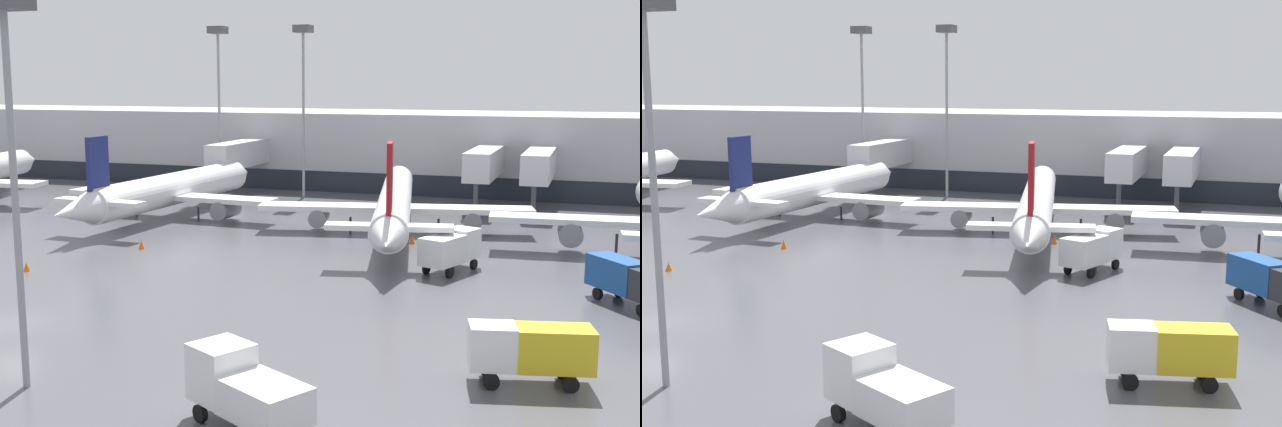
{
  "view_description": "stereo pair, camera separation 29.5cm",
  "coord_description": "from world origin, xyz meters",
  "views": [
    {
      "loc": [
        29.05,
        -33.31,
        12.78
      ],
      "look_at": [
        9.6,
        22.15,
        3.0
      ],
      "focal_mm": 45.0,
      "sensor_mm": 36.0,
      "label": 1
    },
    {
      "loc": [
        29.33,
        -33.21,
        12.78
      ],
      "look_at": [
        9.6,
        22.15,
        3.0
      ],
      "focal_mm": 45.0,
      "sensor_mm": 36.0,
      "label": 2
    }
  ],
  "objects": [
    {
      "name": "apron_light_mast_5",
      "position": [
        -1.68,
        48.87,
        14.66
      ],
      "size": [
        1.8,
        1.8,
        18.63
      ],
      "color": "gray",
      "rests_on": "ground_plane"
    },
    {
      "name": "service_truck_1",
      "position": [
        26.73,
        0.27,
        1.59
      ],
      "size": [
        5.42,
        2.87,
        2.58
      ],
      "rotation": [
        0.0,
        0.0,
        3.38
      ],
      "color": "gold",
      "rests_on": "ground_plane"
    },
    {
      "name": "apron_light_mast_4",
      "position": [
        -11.69,
        48.6,
        14.71
      ],
      "size": [
        1.8,
        1.8,
        18.69
      ],
      "color": "gray",
      "rests_on": "ground_plane"
    },
    {
      "name": "traffic_cone_0",
      "position": [
        -3.82,
        18.99,
        0.35
      ],
      "size": [
        0.47,
        0.47,
        0.7
      ],
      "color": "orange",
      "rests_on": "ground_plane"
    },
    {
      "name": "traffic_cone_2",
      "position": [
        -7.23,
        10.05,
        0.31
      ],
      "size": [
        0.5,
        0.5,
        0.61
      ],
      "color": "orange",
      "rests_on": "ground_plane"
    },
    {
      "name": "parked_jet_4",
      "position": [
        12.9,
        31.79,
        2.6
      ],
      "size": [
        23.05,
        37.42,
        8.7
      ],
      "rotation": [
        0.0,
        0.0,
        1.79
      ],
      "color": "white",
      "rests_on": "ground_plane"
    },
    {
      "name": "service_truck_0",
      "position": [
        19.87,
        19.47,
        1.63
      ],
      "size": [
        3.6,
        5.47,
        2.74
      ],
      "rotation": [
        0.0,
        0.0,
        1.21
      ],
      "color": "silver",
      "rests_on": "ground_plane"
    },
    {
      "name": "service_truck_3",
      "position": [
        31.01,
        14.55,
        1.58
      ],
      "size": [
        5.0,
        5.71,
        2.58
      ],
      "rotation": [
        0.0,
        0.0,
        5.38
      ],
      "color": "#19478C",
      "rests_on": "ground_plane"
    },
    {
      "name": "apron_light_mast_2",
      "position": [
        6.69,
        -7.03,
        13.06
      ],
      "size": [
        1.8,
        1.8,
        16.31
      ],
      "color": "gray",
      "rests_on": "ground_plane"
    },
    {
      "name": "service_truck_2",
      "position": [
        17.04,
        -7.63,
        1.55
      ],
      "size": [
        5.62,
        4.35,
        2.88
      ],
      "rotation": [
        0.0,
        0.0,
        2.65
      ],
      "color": "silver",
      "rests_on": "ground_plane"
    },
    {
      "name": "ground_plane",
      "position": [
        0.0,
        0.0,
        0.0
      ],
      "size": [
        320.0,
        320.0,
        0.0
      ],
      "primitive_type": "plane",
      "color": "#4C4C51"
    },
    {
      "name": "parked_jet_1",
      "position": [
        -9.0,
        32.36,
        2.56
      ],
      "size": [
        21.39,
        32.14,
        8.31
      ],
      "rotation": [
        0.0,
        0.0,
        1.52
      ],
      "color": "white",
      "rests_on": "ground_plane"
    },
    {
      "name": "traffic_cone_1",
      "position": [
        15.35,
        27.79,
        0.33
      ],
      "size": [
        0.51,
        0.51,
        0.67
      ],
      "color": "orange",
      "rests_on": "ground_plane"
    },
    {
      "name": "terminal_building",
      "position": [
        0.13,
        61.83,
        4.5
      ],
      "size": [
        160.0,
        28.37,
        9.0
      ],
      "color": "#B2B2B7",
      "rests_on": "ground_plane"
    }
  ]
}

